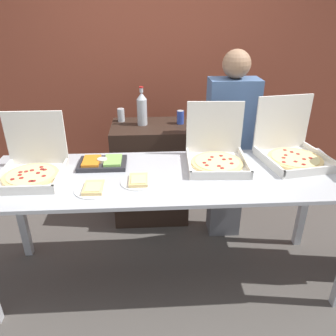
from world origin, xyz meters
TOP-DOWN VIEW (x-y plane):
  - ground_plane at (0.00, 0.00)m, footprint 16.00×16.00m
  - brick_wall_behind at (0.00, 1.70)m, footprint 10.00×0.06m
  - buffet_table at (0.00, 0.00)m, footprint 2.48×0.79m
  - pizza_box_far_left at (0.36, 0.16)m, footprint 0.44×0.45m
  - pizza_box_near_right at (0.92, 0.19)m, footprint 0.51×0.52m
  - pizza_box_near_left at (-0.90, 0.03)m, footprint 0.40×0.42m
  - paper_plate_front_left at (-0.20, -0.10)m, footprint 0.23×0.23m
  - paper_plate_front_center at (-0.47, -0.18)m, footprint 0.24×0.24m
  - veggie_tray at (-0.46, 0.17)m, footprint 0.34×0.23m
  - sideboard_podium at (-0.12, 0.91)m, footprint 0.71×0.51m
  - soda_bottle at (-0.18, 0.93)m, footprint 0.09×0.09m
  - soda_can_silver at (-0.38, 1.04)m, footprint 0.07×0.07m
  - soda_can_colored at (0.17, 0.94)m, footprint 0.07×0.07m
  - person_guest_plaid at (0.56, 0.58)m, footprint 0.40×0.22m

SIDE VIEW (x-z plane):
  - ground_plane at x=0.00m, z-range 0.00..0.00m
  - sideboard_podium at x=-0.12m, z-range 0.00..0.96m
  - buffet_table at x=0.00m, z-range 0.35..1.27m
  - person_guest_plaid at x=0.56m, z-range 0.04..1.70m
  - paper_plate_front_center at x=-0.47m, z-range 0.91..0.94m
  - paper_plate_front_left at x=-0.20m, z-range 0.91..0.94m
  - veggie_tray at x=-0.46m, z-range 0.91..0.96m
  - pizza_box_near_left at x=-0.90m, z-range 0.79..1.19m
  - pizza_box_far_left at x=0.36m, z-range 0.78..1.20m
  - pizza_box_near_right at x=0.92m, z-range 0.77..1.21m
  - soda_can_silver at x=-0.38m, z-range 0.96..1.08m
  - soda_can_colored at x=0.17m, z-range 0.96..1.08m
  - soda_bottle at x=-0.18m, z-range 0.94..1.29m
  - brick_wall_behind at x=0.00m, z-range 0.00..2.80m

